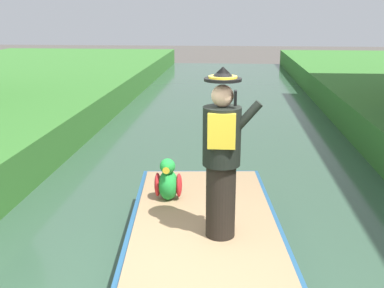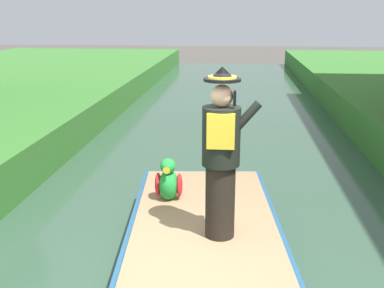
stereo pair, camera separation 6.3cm
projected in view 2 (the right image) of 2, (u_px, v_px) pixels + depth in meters
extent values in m
cube|color=#23517A|center=(205.00, 252.00, 5.49)|extent=(2.16, 4.34, 0.56)
cube|color=#997A56|center=(205.00, 229.00, 5.41)|extent=(1.99, 3.99, 0.05)
cylinder|color=black|center=(220.00, 201.00, 5.08)|extent=(0.32, 0.32, 0.82)
cylinder|color=black|center=(221.00, 136.00, 4.89)|extent=(0.40, 0.40, 0.62)
cube|color=gold|center=(221.00, 131.00, 4.68)|extent=(0.28, 0.06, 0.36)
sphere|color=#DBA884|center=(222.00, 96.00, 4.77)|extent=(0.23, 0.23, 0.23)
cylinder|color=black|center=(222.00, 80.00, 4.73)|extent=(0.38, 0.38, 0.03)
cone|color=black|center=(222.00, 73.00, 4.71)|extent=(0.26, 0.26, 0.12)
cylinder|color=gold|center=(222.00, 77.00, 4.72)|extent=(0.29, 0.29, 0.02)
cylinder|color=black|center=(243.00, 121.00, 4.78)|extent=(0.38, 0.09, 0.43)
cube|color=black|center=(235.00, 98.00, 4.70)|extent=(0.03, 0.08, 0.15)
ellipsoid|color=green|center=(169.00, 185.00, 6.14)|extent=(0.26, 0.32, 0.40)
sphere|color=green|center=(168.00, 166.00, 6.02)|extent=(0.20, 0.20, 0.20)
cone|color=yellow|center=(167.00, 169.00, 5.93)|extent=(0.09, 0.09, 0.09)
ellipsoid|color=red|center=(158.00, 184.00, 6.15)|extent=(0.08, 0.20, 0.32)
ellipsoid|color=red|center=(179.00, 185.00, 6.12)|extent=(0.08, 0.20, 0.32)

